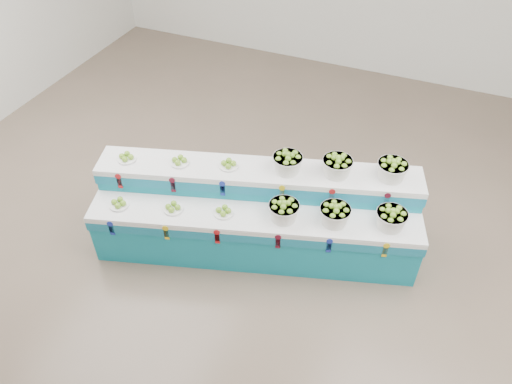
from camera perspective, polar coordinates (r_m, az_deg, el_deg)
ground at (r=6.14m, az=-0.01°, el=-6.49°), size 10.00×10.00×0.00m
display_stand at (r=5.81m, az=-0.00°, el=-2.63°), size 3.90×2.01×1.02m
plate_lower_left at (r=5.80m, az=-15.60°, el=-1.21°), size 0.28×0.28×0.09m
plate_lower_mid at (r=5.62m, az=-9.58°, el=-1.71°), size 0.28×0.28×0.09m
plate_lower_right at (r=5.51m, az=-3.79°, el=-2.17°), size 0.28×0.28×0.09m
basket_lower_left at (r=5.40m, az=3.25°, el=-2.13°), size 0.42×0.42×0.24m
basket_lower_mid at (r=5.42m, az=9.11°, el=-2.54°), size 0.42×0.42×0.24m
basket_lower_right at (r=5.50m, az=15.38°, el=-2.95°), size 0.42×0.42×0.24m
plate_upper_left at (r=5.94m, az=-14.77°, el=3.97°), size 0.28×0.28×0.09m
plate_upper_mid at (r=5.76m, az=-8.85°, el=3.64°), size 0.28×0.28×0.09m
plate_upper_right at (r=5.65m, az=-3.19°, el=3.29°), size 0.28×0.28×0.09m
basket_upper_left at (r=5.55m, az=3.68°, el=3.44°), size 0.42×0.42×0.24m
basket_upper_mid at (r=5.57m, az=9.38°, el=3.02°), size 0.42×0.42×0.24m
basket_upper_right at (r=5.65m, az=15.48°, el=2.54°), size 0.42×0.42×0.24m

